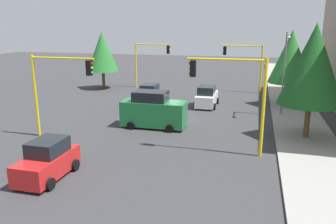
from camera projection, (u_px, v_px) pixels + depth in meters
ground_plane at (165, 120)px, 27.54m from camera, size 120.00×120.00×0.00m
sidewalk_kerb at (295, 113)px, 29.63m from camera, size 80.00×4.00×0.15m
lane_arrow_near at (51, 175)px, 17.48m from camera, size 2.40×1.10×1.10m
traffic_signal_far_left at (245, 59)px, 38.31m from camera, size 0.36×4.59×5.42m
traffic_signal_near_right at (58, 81)px, 22.32m from camera, size 0.36×4.59×5.62m
traffic_signal_far_right at (150, 56)px, 41.08m from camera, size 0.36×4.59×5.43m
traffic_signal_near_left at (233, 87)px, 19.49m from camera, size 0.36×4.59×5.80m
street_lamp_curbside at (285, 65)px, 27.58m from camera, size 2.15×0.28×7.00m
tree_opposite_side at (102, 52)px, 40.36m from camera, size 3.73×3.73×6.80m
tree_roadside_near at (313, 65)px, 21.83m from camera, size 4.21×4.21×7.70m
tree_roadside_mid at (291, 57)px, 31.41m from camera, size 3.93×3.93×7.16m
delivery_van_green at (153, 111)px, 25.43m from camera, size 2.22×4.80×2.77m
car_red at (47, 161)px, 17.05m from camera, size 3.72×1.99×1.98m
car_white at (207, 97)px, 32.18m from camera, size 4.11×2.00×1.98m
car_blue at (149, 96)px, 32.87m from camera, size 3.67×1.94×1.98m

